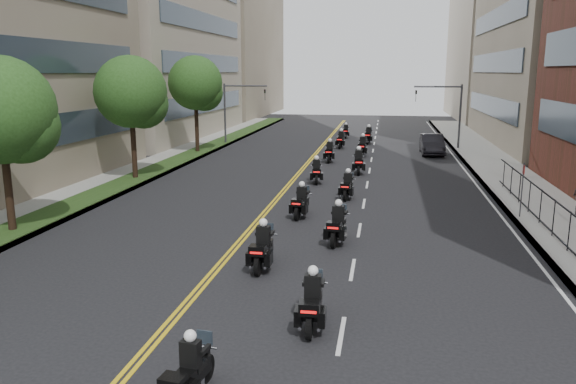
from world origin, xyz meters
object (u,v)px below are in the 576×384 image
at_px(motorcycle_2, 263,249).
at_px(motorcycle_8, 330,153).
at_px(motorcycle_0, 189,374).
at_px(motorcycle_10, 341,140).
at_px(motorcycle_5, 347,187).
at_px(motorcycle_1, 312,304).
at_px(motorcycle_11, 368,136).
at_px(motorcycle_3, 338,226).
at_px(parked_sedan, 432,144).
at_px(motorcycle_6, 316,172).
at_px(motorcycle_12, 346,132).
at_px(motorcycle_9, 363,147).
at_px(motorcycle_7, 358,163).
at_px(motorcycle_4, 301,203).

xyz_separation_m(motorcycle_2, motorcycle_8, (-0.02, 23.74, 0.00)).
relative_size(motorcycle_0, motorcycle_10, 0.88).
bearing_deg(motorcycle_0, motorcycle_2, 99.10).
bearing_deg(motorcycle_8, motorcycle_5, -81.23).
xyz_separation_m(motorcycle_1, motorcycle_11, (0.25, 39.44, 0.05)).
distance_m(motorcycle_3, motorcycle_10, 28.30).
relative_size(motorcycle_8, parked_sedan, 0.48).
distance_m(motorcycle_2, parked_sedan, 30.17).
relative_size(motorcycle_6, motorcycle_12, 1.06).
bearing_deg(motorcycle_12, motorcycle_9, -81.59).
xyz_separation_m(motorcycle_2, motorcycle_7, (2.37, 19.12, 0.03)).
distance_m(motorcycle_3, motorcycle_5, 8.06).
xyz_separation_m(motorcycle_4, parked_sedan, (7.61, 21.92, 0.16)).
distance_m(motorcycle_0, motorcycle_4, 15.31).
height_order(motorcycle_1, motorcycle_9, motorcycle_9).
height_order(motorcycle_1, motorcycle_3, motorcycle_3).
xyz_separation_m(motorcycle_1, motorcycle_12, (-2.16, 43.71, -0.04)).
bearing_deg(motorcycle_4, motorcycle_12, 95.97).
xyz_separation_m(motorcycle_0, motorcycle_7, (2.16, 27.23, 0.12)).
bearing_deg(motorcycle_6, motorcycle_2, -97.47).
xyz_separation_m(motorcycle_3, motorcycle_4, (-2.03, 3.79, -0.03)).
height_order(motorcycle_9, motorcycle_12, motorcycle_9).
xyz_separation_m(motorcycle_11, motorcycle_12, (-2.42, 4.27, -0.10)).
height_order(motorcycle_5, motorcycle_11, motorcycle_11).
xyz_separation_m(motorcycle_6, parked_sedan, (7.90, 13.62, 0.16)).
bearing_deg(motorcycle_8, motorcycle_7, -63.92).
relative_size(motorcycle_9, parked_sedan, 0.50).
distance_m(motorcycle_3, motorcycle_6, 12.31).
bearing_deg(motorcycle_6, motorcycle_5, -69.27).
relative_size(motorcycle_7, motorcycle_10, 1.05).
relative_size(motorcycle_9, motorcycle_12, 1.17).
bearing_deg(motorcycle_8, motorcycle_12, 88.27).
bearing_deg(motorcycle_12, motorcycle_6, -91.95).
xyz_separation_m(motorcycle_0, motorcycle_3, (2.09, 11.52, 0.08)).
distance_m(motorcycle_2, motorcycle_4, 7.21).
bearing_deg(motorcycle_0, motorcycle_8, 98.01).
relative_size(motorcycle_5, motorcycle_12, 1.03).
bearing_deg(motorcycle_4, motorcycle_8, 96.69).
height_order(motorcycle_2, motorcycle_3, motorcycle_2).
distance_m(motorcycle_7, motorcycle_9, 7.95).
xyz_separation_m(motorcycle_10, parked_sedan, (7.67, -2.51, 0.13)).
relative_size(motorcycle_3, motorcycle_10, 1.00).
bearing_deg(motorcycle_12, motorcycle_3, -88.18).
distance_m(motorcycle_4, motorcycle_10, 24.43).
relative_size(motorcycle_3, parked_sedan, 0.47).
height_order(motorcycle_7, motorcycle_10, motorcycle_7).
distance_m(motorcycle_0, motorcycle_6, 23.61).
relative_size(motorcycle_7, motorcycle_9, 1.00).
height_order(motorcycle_3, motorcycle_8, motorcycle_8).
distance_m(motorcycle_0, motorcycle_3, 11.70).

